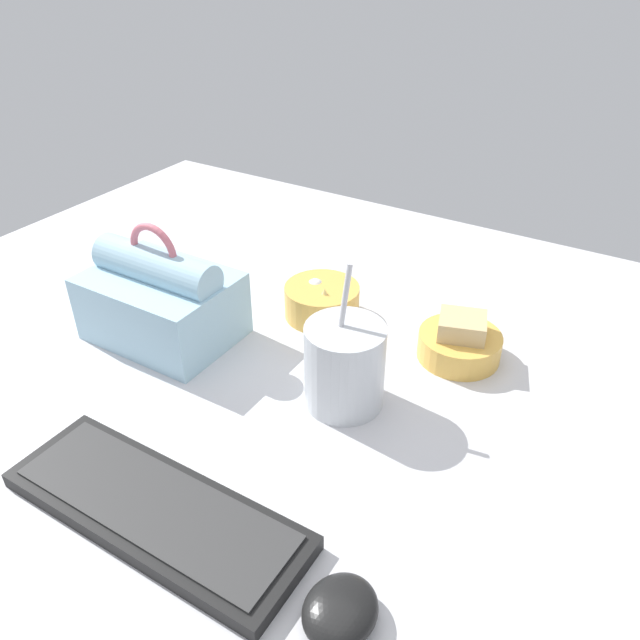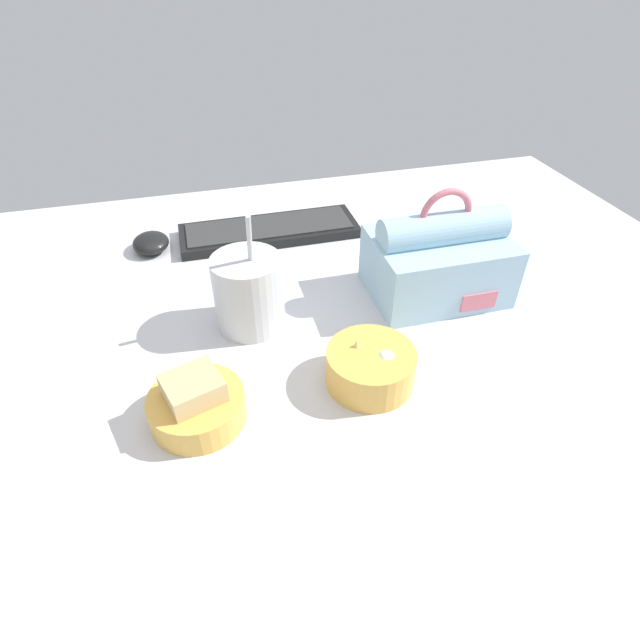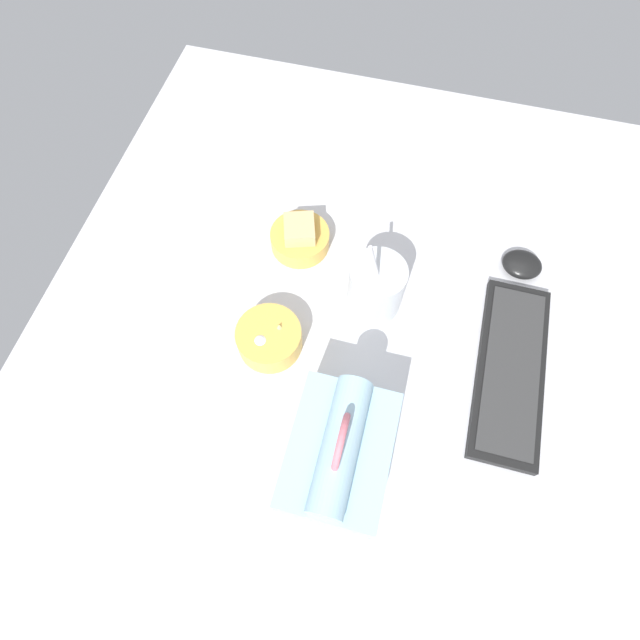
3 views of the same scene
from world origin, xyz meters
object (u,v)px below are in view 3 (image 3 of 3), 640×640
(lunch_bag, at_px, (339,453))
(soup_cup, at_px, (376,287))
(bento_bowl_snacks, at_px, (270,338))
(keyboard, at_px, (511,370))
(computer_mouse, at_px, (522,264))
(bento_bowl_sandwich, at_px, (300,237))

(lunch_bag, bearing_deg, soup_cup, -179.03)
(soup_cup, bearing_deg, lunch_bag, 0.97)
(soup_cup, xyz_separation_m, bento_bowl_snacks, (0.13, -0.16, -0.03))
(keyboard, distance_m, computer_mouse, 0.22)
(keyboard, bearing_deg, computer_mouse, 179.96)
(lunch_bag, height_order, computer_mouse, lunch_bag)
(lunch_bag, height_order, bento_bowl_sandwich, lunch_bag)
(bento_bowl_sandwich, height_order, bento_bowl_snacks, bento_bowl_sandwich)
(lunch_bag, bearing_deg, bento_bowl_snacks, -135.60)
(keyboard, height_order, lunch_bag, lunch_bag)
(keyboard, xyz_separation_m, lunch_bag, (0.22, -0.25, 0.05))
(soup_cup, relative_size, bento_bowl_sandwich, 1.63)
(lunch_bag, xyz_separation_m, computer_mouse, (-0.44, 0.25, -0.05))
(keyboard, distance_m, bento_bowl_snacks, 0.42)
(keyboard, relative_size, bento_bowl_snacks, 2.93)
(keyboard, relative_size, lunch_bag, 1.63)
(keyboard, xyz_separation_m, bento_bowl_sandwich, (-0.16, -0.42, 0.01))
(soup_cup, bearing_deg, computer_mouse, 118.94)
(bento_bowl_sandwich, xyz_separation_m, bento_bowl_snacks, (0.22, 0.01, 0.00))
(keyboard, relative_size, bento_bowl_sandwich, 2.93)
(lunch_bag, xyz_separation_m, bento_bowl_sandwich, (-0.39, -0.17, -0.04))
(keyboard, relative_size, soup_cup, 1.80)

